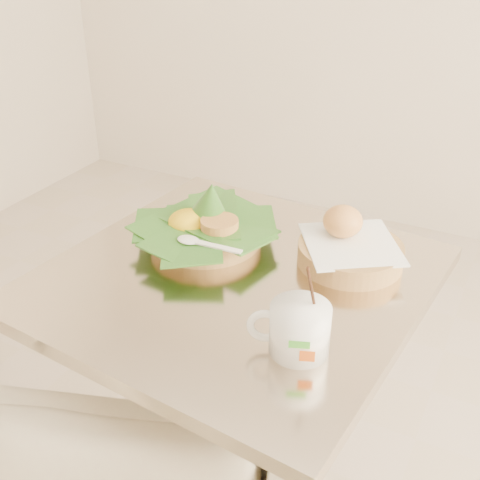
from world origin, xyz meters
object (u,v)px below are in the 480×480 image
at_px(cafe_table, 235,361).
at_px(bread_basket, 349,248).
at_px(coffee_mug, 298,328).
at_px(rice_basket, 205,224).

height_order(cafe_table, bread_basket, bread_basket).
height_order(cafe_table, coffee_mug, coffee_mug).
xyz_separation_m(bread_basket, coffee_mug, (0.01, -0.31, 0.01)).
xyz_separation_m(cafe_table, coffee_mug, (0.20, -0.16, 0.27)).
bearing_deg(rice_basket, bread_basket, 10.75).
bearing_deg(cafe_table, rice_basket, 142.60).
bearing_deg(bread_basket, rice_basket, -169.25).
relative_size(cafe_table, coffee_mug, 4.50).
distance_m(cafe_table, rice_basket, 0.30).
bearing_deg(cafe_table, coffee_mug, -38.79).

